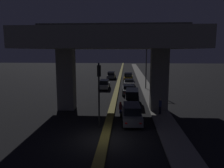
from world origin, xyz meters
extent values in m
plane|color=black|center=(0.00, 0.00, 0.00)|extent=(200.00, 200.00, 0.00)
cube|color=olive|center=(0.00, 35.00, 0.12)|extent=(0.70, 126.00, 0.24)
cube|color=gray|center=(5.16, 28.00, 0.07)|extent=(2.06, 126.00, 0.14)
cube|color=gray|center=(-5.15, 8.41, 3.39)|extent=(1.83, 1.53, 6.78)
cube|color=gray|center=(5.15, 8.41, 3.39)|extent=(1.83, 1.53, 6.78)
cube|color=gray|center=(0.00, 8.41, 7.69)|extent=(16.65, 13.08, 1.83)
cube|color=#333335|center=(0.00, 8.41, 9.06)|extent=(16.65, 0.40, 0.90)
cylinder|color=black|center=(-0.75, 2.59, 2.79)|extent=(0.14, 0.14, 5.58)
cube|color=black|center=(-0.75, 2.77, 4.90)|extent=(0.30, 0.28, 0.95)
sphere|color=black|center=(-0.75, 2.92, 5.20)|extent=(0.18, 0.18, 0.18)
sphere|color=yellow|center=(-0.75, 2.92, 4.90)|extent=(0.18, 0.18, 0.18)
sphere|color=black|center=(-0.75, 2.92, 4.61)|extent=(0.18, 0.18, 0.18)
cylinder|color=#2D2D30|center=(4.94, 21.91, 3.89)|extent=(0.18, 0.18, 7.78)
cylinder|color=#2D2D30|center=(3.82, 21.91, 7.63)|extent=(2.25, 0.10, 0.10)
ellipsoid|color=#F2B759|center=(2.70, 21.91, 7.53)|extent=(0.56, 0.32, 0.24)
cube|color=#515459|center=(2.09, 4.15, 0.65)|extent=(1.84, 4.74, 0.69)
cube|color=black|center=(2.09, 4.15, 1.34)|extent=(1.58, 2.86, 0.69)
cylinder|color=black|center=(1.21, 5.67, 0.31)|extent=(0.22, 0.62, 0.61)
cylinder|color=black|center=(2.85, 5.73, 0.31)|extent=(0.22, 0.62, 0.61)
cylinder|color=black|center=(1.32, 2.58, 0.31)|extent=(0.22, 0.62, 0.61)
cylinder|color=black|center=(2.96, 2.64, 0.31)|extent=(0.22, 0.62, 0.61)
cube|color=red|center=(1.58, 1.78, 0.69)|extent=(0.18, 0.04, 0.11)
cube|color=red|center=(2.76, 1.82, 0.69)|extent=(0.18, 0.04, 0.11)
cube|color=black|center=(2.31, 11.01, 0.62)|extent=(1.82, 4.70, 0.64)
cube|color=black|center=(2.31, 11.13, 1.39)|extent=(1.58, 3.39, 0.89)
cylinder|color=black|center=(1.53, 12.57, 0.30)|extent=(0.22, 0.60, 0.60)
cylinder|color=black|center=(3.18, 12.52, 0.30)|extent=(0.22, 0.60, 0.60)
cylinder|color=black|center=(1.44, 9.50, 0.30)|extent=(0.22, 0.60, 0.60)
cylinder|color=black|center=(3.09, 9.45, 0.30)|extent=(0.22, 0.60, 0.60)
cube|color=red|center=(1.65, 8.69, 0.65)|extent=(0.18, 0.04, 0.11)
cube|color=red|center=(2.83, 8.66, 0.65)|extent=(0.18, 0.04, 0.11)
cube|color=#515459|center=(1.94, 17.37, 0.63)|extent=(1.88, 4.72, 0.65)
cube|color=black|center=(1.94, 17.26, 1.18)|extent=(1.61, 1.90, 0.44)
cylinder|color=black|center=(1.04, 18.90, 0.31)|extent=(0.21, 0.62, 0.61)
cylinder|color=black|center=(2.79, 18.94, 0.31)|extent=(0.21, 0.62, 0.61)
cylinder|color=black|center=(1.09, 15.81, 0.31)|extent=(0.21, 0.62, 0.61)
cylinder|color=black|center=(2.85, 15.84, 0.31)|extent=(0.21, 0.62, 0.61)
cube|color=red|center=(1.36, 15.01, 0.66)|extent=(0.18, 0.03, 0.11)
cube|color=red|center=(2.61, 15.03, 0.66)|extent=(0.18, 0.03, 0.11)
cube|color=gray|center=(2.11, 24.53, 0.63)|extent=(1.88, 4.48, 0.62)
cube|color=black|center=(2.11, 24.42, 1.17)|extent=(1.64, 1.80, 0.46)
cylinder|color=black|center=(1.19, 26.00, 0.32)|extent=(0.20, 0.65, 0.65)
cylinder|color=black|center=(3.02, 26.01, 0.32)|extent=(0.20, 0.65, 0.65)
cylinder|color=black|center=(1.20, 23.05, 0.32)|extent=(0.20, 0.65, 0.65)
cylinder|color=black|center=(3.03, 23.06, 0.32)|extent=(0.20, 0.65, 0.65)
cube|color=red|center=(1.47, 22.28, 0.66)|extent=(0.18, 0.03, 0.11)
cube|color=red|center=(2.77, 22.28, 0.66)|extent=(0.18, 0.03, 0.11)
cube|color=gold|center=(2.03, 32.62, 0.61)|extent=(2.01, 4.09, 0.62)
cube|color=black|center=(2.03, 32.62, 1.32)|extent=(1.73, 2.47, 0.79)
cylinder|color=black|center=(1.18, 33.98, 0.31)|extent=(0.22, 0.62, 0.61)
cylinder|color=black|center=(2.99, 33.91, 0.31)|extent=(0.22, 0.62, 0.61)
cylinder|color=black|center=(1.07, 31.33, 0.31)|extent=(0.22, 0.62, 0.61)
cylinder|color=black|center=(2.88, 31.26, 0.31)|extent=(0.22, 0.62, 0.61)
cube|color=red|center=(1.30, 30.63, 0.65)|extent=(0.18, 0.04, 0.11)
cube|color=red|center=(2.60, 30.58, 0.65)|extent=(0.18, 0.04, 0.11)
cube|color=gray|center=(-2.22, 21.77, 0.60)|extent=(1.71, 4.54, 0.62)
cube|color=black|center=(-2.22, 21.77, 1.24)|extent=(1.50, 2.72, 0.66)
cylinder|color=black|center=(-1.39, 20.29, 0.29)|extent=(0.20, 0.59, 0.58)
cylinder|color=black|center=(-3.03, 20.27, 0.29)|extent=(0.20, 0.59, 0.58)
cylinder|color=black|center=(-1.41, 23.27, 0.29)|extent=(0.20, 0.59, 0.58)
cylinder|color=black|center=(-3.05, 23.26, 0.29)|extent=(0.20, 0.59, 0.58)
cube|color=white|center=(-1.65, 24.05, 0.51)|extent=(0.18, 0.03, 0.11)
cube|color=white|center=(-2.82, 24.04, 0.51)|extent=(0.18, 0.03, 0.11)
cube|color=#515459|center=(-1.93, 35.58, 0.64)|extent=(1.80, 4.65, 0.67)
cube|color=black|center=(-1.93, 35.58, 1.31)|extent=(1.59, 2.79, 0.67)
cylinder|color=black|center=(-1.05, 34.05, 0.31)|extent=(0.20, 0.62, 0.62)
cylinder|color=black|center=(-2.81, 34.05, 0.31)|extent=(0.20, 0.62, 0.62)
cylinder|color=black|center=(-1.06, 37.11, 0.31)|extent=(0.20, 0.62, 0.62)
cylinder|color=black|center=(-2.81, 37.11, 0.31)|extent=(0.20, 0.62, 0.62)
cube|color=white|center=(-1.31, 37.91, 0.54)|extent=(0.18, 0.03, 0.11)
cube|color=white|center=(-2.57, 37.91, 0.54)|extent=(0.18, 0.03, 0.11)
cylinder|color=black|center=(0.98, 6.75, 0.28)|extent=(0.09, 0.56, 0.56)
cylinder|color=black|center=(1.01, 5.60, 0.28)|extent=(0.11, 0.56, 0.56)
cube|color=navy|center=(1.00, 6.18, 0.50)|extent=(0.26, 0.88, 0.32)
cylinder|color=maroon|center=(1.00, 6.18, 0.93)|extent=(0.33, 0.33, 0.54)
sphere|color=#B21919|center=(1.00, 6.18, 1.32)|extent=(0.24, 0.24, 0.24)
cube|color=red|center=(1.02, 5.55, 0.50)|extent=(0.08, 0.03, 0.08)
cylinder|color=black|center=(5.05, 6.55, 0.53)|extent=(0.26, 0.26, 0.77)
cylinder|color=navy|center=(5.05, 6.55, 1.24)|extent=(0.30, 0.30, 0.64)
sphere|color=tan|center=(5.05, 6.55, 1.66)|extent=(0.21, 0.21, 0.21)
camera|label=1|loc=(1.53, -15.46, 6.60)|focal=35.00mm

